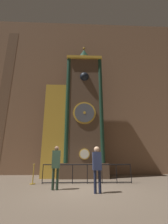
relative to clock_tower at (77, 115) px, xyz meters
The scene contains 7 objects.
ground_plane 5.74m from the clock_tower, 84.10° to the right, with size 28.00×28.00×0.00m, color brown.
cathedral_back_wall 3.26m from the clock_tower, 78.73° to the left, with size 24.00×0.32×14.11m.
clock_tower is the anchor object (origin of this frame).
railing_fence 4.34m from the clock_tower, 75.66° to the right, with size 4.63×0.05×0.95m.
visitor_near 4.88m from the clock_tower, 103.62° to the right, with size 0.34×0.22×1.79m.
visitor_far 5.39m from the clock_tower, 79.00° to the right, with size 0.35×0.23×1.74m.
stanchion_post 5.01m from the clock_tower, 133.90° to the right, with size 0.28×0.28×0.98m.
Camera 1 is at (-0.34, -6.69, 1.39)m, focal length 24.00 mm.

